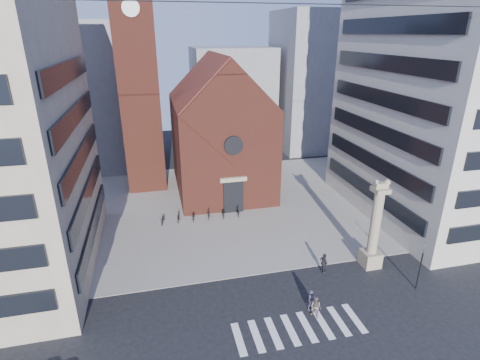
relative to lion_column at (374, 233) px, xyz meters
name	(u,v)px	position (x,y,z in m)	size (l,w,h in m)	color
ground	(278,303)	(-10.01, -3.00, -3.46)	(120.00, 120.00, 0.00)	black
piazza	(230,205)	(-10.01, 16.00, -3.43)	(46.00, 30.00, 0.05)	gray
zebra_crossing	(299,328)	(-9.46, -6.00, -3.45)	(10.20, 3.20, 0.01)	white
church	(220,132)	(-10.01, 22.04, 4.53)	(12.00, 16.65, 18.00)	maroon
campanile	(137,71)	(-20.01, 25.00, 12.28)	(5.50, 5.50, 31.20)	maroon
building_right	(459,76)	(13.99, 9.00, 12.54)	(18.00, 22.00, 32.00)	beige
bg_block_left	(75,97)	(-30.01, 37.00, 7.54)	(16.00, 14.00, 22.00)	gray
bg_block_mid	(232,99)	(-4.01, 42.00, 5.54)	(14.00, 12.00, 18.00)	gray
bg_block_right	(321,81)	(11.99, 39.00, 8.54)	(16.00, 14.00, 24.00)	gray
lion_column	(374,233)	(0.00, 0.00, 0.00)	(1.63, 1.60, 8.68)	tan
traffic_light	(420,266)	(1.99, -4.00, -1.17)	(0.13, 0.16, 4.30)	black
pedestrian_0	(311,300)	(-7.79, -4.28, -2.58)	(0.64, 0.42, 1.75)	#383246
pedestrian_1	(316,307)	(-7.80, -5.17, -2.56)	(0.88, 0.68, 1.80)	#665751
pedestrian_2	(324,263)	(-4.71, 0.00, -2.49)	(1.14, 0.47, 1.94)	#282830
scooter_0	(163,219)	(-18.50, 12.90, -2.92)	(0.65, 1.87, 0.98)	black
scooter_1	(178,217)	(-16.72, 12.90, -2.86)	(0.51, 1.81, 1.09)	black
scooter_2	(194,216)	(-14.95, 12.90, -2.92)	(0.65, 1.87, 0.98)	black
scooter_3	(209,214)	(-13.18, 12.90, -2.86)	(0.51, 1.81, 1.09)	black
scooter_4	(224,213)	(-11.41, 12.90, -2.92)	(0.65, 1.87, 0.98)	black
scooter_5	(238,211)	(-9.64, 12.90, -2.86)	(0.51, 1.81, 1.09)	black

